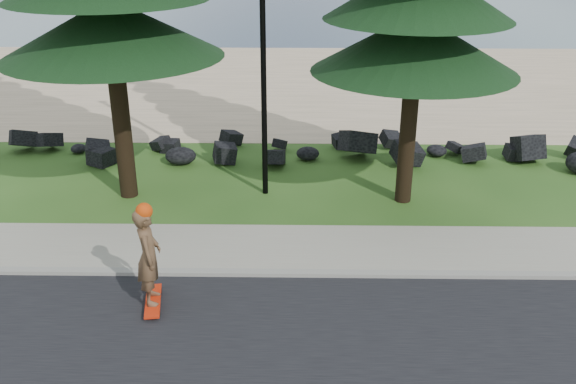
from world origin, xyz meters
TOP-DOWN VIEW (x-y plane):
  - ground at (0.00, 0.00)m, footprint 160.00×160.00m
  - kerb at (0.00, -0.90)m, footprint 160.00×0.20m
  - sidewalk at (0.00, 0.20)m, footprint 160.00×2.00m
  - beach_sand at (0.00, 14.50)m, footprint 160.00×15.00m
  - seawall_boulders at (0.00, 5.60)m, footprint 60.00×2.40m
  - lamp_post at (0.00, 3.20)m, footprint 0.25×0.14m
  - skateboarder at (-1.83, -2.00)m, footprint 0.55×1.15m

SIDE VIEW (x-z plane):
  - ground at x=0.00m, z-range 0.00..0.00m
  - seawall_boulders at x=0.00m, z-range -0.55..0.55m
  - beach_sand at x=0.00m, z-range 0.00..0.01m
  - sidewalk at x=0.00m, z-range 0.00..0.08m
  - kerb at x=0.00m, z-range 0.00..0.10m
  - skateboarder at x=-1.83m, z-range 0.01..2.09m
  - lamp_post at x=0.00m, z-range 0.06..8.20m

